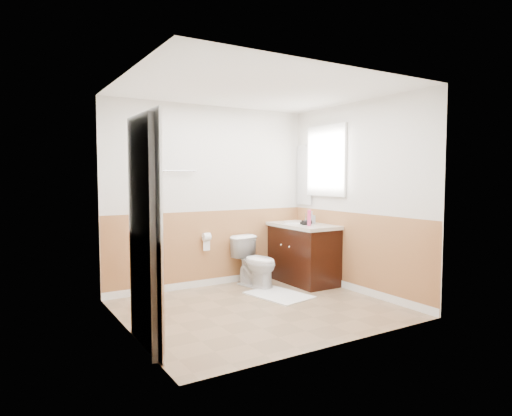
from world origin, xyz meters
TOP-DOWN VIEW (x-y plane):
  - floor at (0.00, 0.00)m, footprint 3.00×3.00m
  - ceiling at (0.00, 0.00)m, footprint 3.00×3.00m
  - wall_back at (0.00, 1.30)m, footprint 3.00×0.00m
  - wall_front at (0.00, -1.30)m, footprint 3.00×0.00m
  - wall_left at (-1.50, 0.00)m, footprint 0.00×3.00m
  - wall_right at (1.50, 0.00)m, footprint 0.00×3.00m
  - wainscot_back at (0.00, 1.29)m, footprint 3.00×0.00m
  - wainscot_front at (0.00, -1.29)m, footprint 3.00×0.00m
  - wainscot_left at (-1.49, 0.00)m, footprint 0.00×2.60m
  - wainscot_right at (1.49, 0.00)m, footprint 0.00×2.60m
  - toilet at (0.50, 0.91)m, footprint 0.51×0.74m
  - bath_mat at (0.50, 0.34)m, footprint 0.69×0.89m
  - vanity_cabinet at (1.21, 0.79)m, footprint 0.55×1.10m
  - vanity_knob_left at (0.91, 0.69)m, footprint 0.03×0.03m
  - vanity_knob_right at (0.91, 0.89)m, footprint 0.03×0.03m
  - countertop at (1.20, 0.79)m, footprint 0.60×1.15m
  - sink_basin at (1.21, 0.94)m, footprint 0.36×0.36m
  - faucet at (1.39, 0.94)m, footprint 0.02×0.02m
  - lotion_bottle at (1.11, 0.51)m, footprint 0.05×0.05m
  - soap_dispenser at (1.33, 0.73)m, footprint 0.09×0.09m
  - hair_dryer_body at (1.16, 0.63)m, footprint 0.14×0.07m
  - hair_dryer_handle at (1.13, 0.72)m, footprint 0.03×0.03m
  - mirror_panel at (1.48, 1.10)m, footprint 0.02×0.35m
  - window_frame at (1.47, 0.59)m, footprint 0.04×0.80m
  - window_glass at (1.49, 0.59)m, footprint 0.01×0.70m
  - door at (-1.40, -0.45)m, footprint 0.29×0.78m
  - door_frame at (-1.48, -0.45)m, footprint 0.02×0.92m
  - door_knob at (-1.34, -0.12)m, footprint 0.06×0.06m
  - towel_bar at (-0.55, 1.25)m, footprint 0.62×0.02m
  - tp_holder_bar at (-0.10, 1.23)m, footprint 0.14×0.02m
  - tp_roll at (-0.10, 1.23)m, footprint 0.10×0.11m
  - tp_sheet at (-0.10, 1.23)m, footprint 0.10×0.01m

SIDE VIEW (x-z plane):
  - floor at x=0.00m, z-range 0.00..0.00m
  - bath_mat at x=0.50m, z-range 0.00..0.02m
  - toilet at x=0.50m, z-range 0.00..0.70m
  - vanity_cabinet at x=1.21m, z-range 0.00..0.80m
  - wainscot_back at x=0.00m, z-range -1.00..2.00m
  - wainscot_front at x=0.00m, z-range -1.00..2.00m
  - wainscot_left at x=-1.49m, z-range -0.80..1.80m
  - wainscot_right at x=1.49m, z-range -0.80..1.80m
  - vanity_knob_left at x=0.91m, z-range 0.53..0.57m
  - vanity_knob_right at x=0.91m, z-range 0.53..0.57m
  - tp_sheet at x=-0.10m, z-range 0.51..0.67m
  - tp_holder_bar at x=-0.10m, z-range 0.69..0.71m
  - tp_roll at x=-0.10m, z-range 0.64..0.76m
  - countertop at x=1.20m, z-range 0.80..0.85m
  - hair_dryer_handle at x=1.13m, z-range 0.82..0.89m
  - sink_basin at x=1.21m, z-range 0.85..0.87m
  - hair_dryer_body at x=1.16m, z-range 0.85..0.92m
  - faucet at x=1.39m, z-range 0.85..0.99m
  - soap_dispenser at x=1.33m, z-range 0.85..1.03m
  - door_knob at x=-1.34m, z-range 0.92..0.98m
  - lotion_bottle at x=1.11m, z-range 0.85..1.07m
  - door at x=-1.40m, z-range 0.00..2.04m
  - door_frame at x=-1.48m, z-range -0.02..2.08m
  - wall_back at x=0.00m, z-range -0.25..2.75m
  - wall_front at x=0.00m, z-range -0.25..2.75m
  - wall_left at x=-1.50m, z-range -0.25..2.75m
  - wall_right at x=1.50m, z-range -0.25..2.75m
  - mirror_panel at x=1.48m, z-range 1.10..2.00m
  - towel_bar at x=-0.55m, z-range 1.59..1.61m
  - window_frame at x=1.47m, z-range 1.25..2.25m
  - window_glass at x=1.49m, z-range 1.30..2.20m
  - ceiling at x=0.00m, z-range 2.50..2.50m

